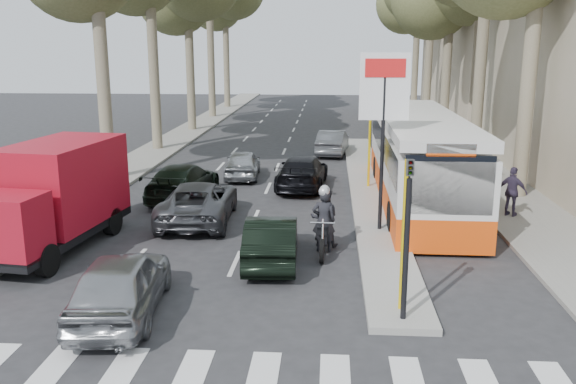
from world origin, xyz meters
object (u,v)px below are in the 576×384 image
red_truck (54,195)px  city_bus (419,156)px  silver_hatchback (121,284)px  motorcycle (324,221)px  dark_hatchback (272,239)px

red_truck → city_bus: city_bus is taller
silver_hatchback → motorcycle: 6.39m
red_truck → silver_hatchback: bearing=-44.9°
dark_hatchback → motorcycle: motorcycle is taller
silver_hatchback → dark_hatchback: 4.68m
silver_hatchback → dark_hatchback: (2.98, 3.60, -0.07)m
dark_hatchback → city_bus: 8.52m
silver_hatchback → city_bus: size_ratio=0.33×
city_bus → motorcycle: city_bus is taller
city_bus → motorcycle: (-3.46, -5.86, -0.86)m
dark_hatchback → city_bus: city_bus is taller
dark_hatchback → motorcycle: (1.41, 1.03, 0.25)m
silver_hatchback → city_bus: (7.86, 10.50, 1.04)m
motorcycle → dark_hatchback: bearing=-142.0°
motorcycle → red_truck: bearing=-175.8°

